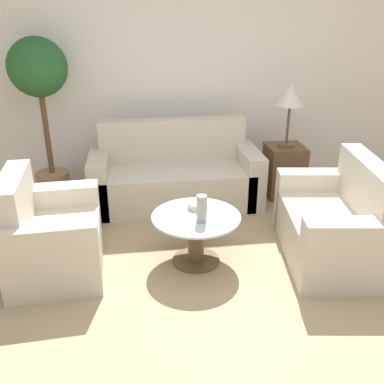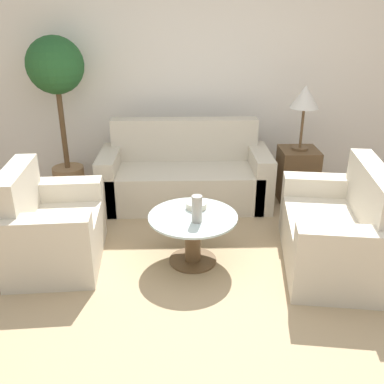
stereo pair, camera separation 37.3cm
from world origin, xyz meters
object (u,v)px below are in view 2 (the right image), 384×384
object	(u,v)px
sofa_main	(185,176)
vase	(197,209)
potted_plant	(57,84)
bowl	(196,205)
coffee_table	(193,232)
table_lamp	(305,99)
armchair	(49,231)
loveseat	(339,233)

from	to	relation	value
sofa_main	vase	size ratio (longest dim) A/B	8.14
potted_plant	bowl	xyz separation A→B (m)	(1.46, -1.44, -0.80)
coffee_table	potted_plant	bearing A→B (deg)	131.85
sofa_main	coffee_table	world-z (taller)	sofa_main
table_lamp	vase	bearing A→B (deg)	-130.27
armchair	bowl	distance (m)	1.27
armchair	potted_plant	world-z (taller)	potted_plant
table_lamp	potted_plant	distance (m)	2.67
loveseat	armchair	bearing A→B (deg)	-84.61
coffee_table	bowl	xyz separation A→B (m)	(0.03, 0.15, 0.18)
loveseat	bowl	world-z (taller)	loveseat
bowl	armchair	bearing A→B (deg)	-175.58
coffee_table	potted_plant	distance (m)	2.35
sofa_main	loveseat	bearing A→B (deg)	-46.69
potted_plant	armchair	bearing A→B (deg)	-82.28
potted_plant	vase	xyz separation A→B (m)	(1.46, -1.70, -0.71)
armchair	table_lamp	bearing A→B (deg)	-66.13
loveseat	table_lamp	world-z (taller)	table_lamp
sofa_main	loveseat	world-z (taller)	sofa_main
sofa_main	potted_plant	distance (m)	1.71
armchair	table_lamp	distance (m)	2.87
bowl	sofa_main	bearing A→B (deg)	94.16
coffee_table	table_lamp	world-z (taller)	table_lamp
loveseat	bowl	bearing A→B (deg)	-92.01
bowl	table_lamp	bearing A→B (deg)	44.20
sofa_main	coffee_table	xyz separation A→B (m)	(0.05, -1.29, -0.01)
sofa_main	vase	xyz separation A→B (m)	(0.08, -1.40, 0.26)
potted_plant	sofa_main	bearing A→B (deg)	-12.39
loveseat	vase	xyz separation A→B (m)	(-1.20, -0.04, 0.26)
loveseat	bowl	size ratio (longest dim) A/B	7.52
armchair	table_lamp	size ratio (longest dim) A/B	1.42
loveseat	table_lamp	size ratio (longest dim) A/B	1.91
table_lamp	loveseat	bearing A→B (deg)	-89.67
potted_plant	bowl	world-z (taller)	potted_plant
coffee_table	bowl	world-z (taller)	bowl
armchair	coffee_table	bearing A→B (deg)	-95.68
table_lamp	armchair	bearing A→B (deg)	-152.85
sofa_main	potted_plant	world-z (taller)	potted_plant
sofa_main	table_lamp	xyz separation A→B (m)	(1.27, 0.01, 0.86)
sofa_main	bowl	distance (m)	1.16
coffee_table	sofa_main	bearing A→B (deg)	92.14
armchair	vase	xyz separation A→B (m)	(1.25, -0.16, 0.27)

